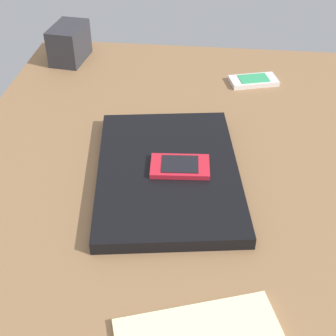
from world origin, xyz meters
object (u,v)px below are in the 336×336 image
laptop_closed (168,172)px  desk_organizer (69,43)px  cell_phone_on_desk (253,81)px  cell_phone_on_laptop (180,166)px

laptop_closed → desk_organizer: (-43.47, -28.98, 3.24)cm
laptop_closed → cell_phone_on_desk: bearing=147.8°
cell_phone_on_desk → desk_organizer: 45.44cm
cell_phone_on_laptop → cell_phone_on_desk: cell_phone_on_laptop is taller
cell_phone_on_laptop → cell_phone_on_desk: size_ratio=0.89×
laptop_closed → desk_organizer: bearing=-155.0°
laptop_closed → cell_phone_on_desk: laptop_closed is taller
cell_phone_on_laptop → laptop_closed: bearing=-91.5°
laptop_closed → desk_organizer: size_ratio=3.06×
laptop_closed → desk_organizer: desk_organizer is taller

